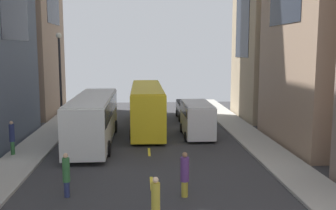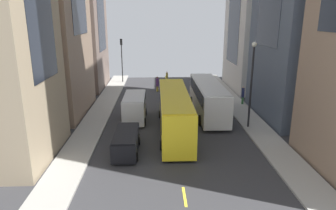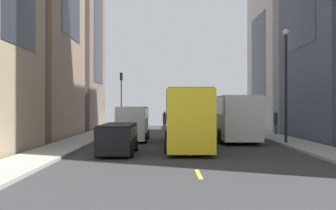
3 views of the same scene
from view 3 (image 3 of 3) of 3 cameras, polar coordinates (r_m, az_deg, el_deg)
name	(u,v)px [view 3 (image 3 of 3)]	position (r m, az deg, el deg)	size (l,w,h in m)	color
ground_plane	(182,139)	(29.41, 2.17, -5.28)	(41.81, 41.81, 0.00)	#333335
sidewalk_west	(279,138)	(30.69, 16.64, -4.92)	(2.51, 44.00, 0.15)	#9E9B93
sidewalk_east	(85,139)	(30.06, -12.61, -5.02)	(2.51, 44.00, 0.15)	#9E9B93
lane_stripe_0	(176,125)	(50.35, 1.16, -3.15)	(0.16, 2.00, 0.01)	yellow
lane_stripe_1	(177,128)	(44.36, 1.35, -3.55)	(0.16, 2.00, 0.01)	yellow
lane_stripe_2	(178,132)	(38.37, 1.60, -4.08)	(0.16, 2.00, 0.01)	yellow
lane_stripe_3	(181,136)	(32.39, 1.95, -4.80)	(0.16, 2.00, 0.01)	yellow
lane_stripe_4	(184,143)	(26.42, 2.45, -5.84)	(0.16, 2.00, 0.01)	yellow
lane_stripe_5	(189,154)	(20.47, 3.24, -7.50)	(0.16, 2.00, 0.01)	yellow
lane_stripe_6	(199,174)	(14.55, 4.71, -10.50)	(0.16, 2.00, 0.01)	yellow
building_west_0	(288,56)	(44.43, 17.91, 7.15)	(6.87, 11.30, 16.55)	beige
building_east_0	(60,27)	(45.76, -16.17, 11.40)	(8.97, 9.88, 23.60)	#7A665B
city_bus_white	(230,114)	(30.08, 9.43, -1.33)	(2.80, 11.29, 3.35)	silver
streetcar_yellow	(185,114)	(24.71, 2.63, -1.31)	(2.70, 12.69, 3.59)	yellow
delivery_van_white	(133,121)	(28.06, -5.36, -2.43)	(2.25, 5.15, 2.58)	white
car_black_0	(118,136)	(20.62, -7.64, -4.76)	(1.91, 4.68, 1.64)	black
pedestrian_waiting_curb	(276,121)	(34.25, 16.14, -2.42)	(0.33, 0.33, 2.10)	#336B38
pedestrian_crossing_near	(165,120)	(40.13, -0.53, -2.37)	(0.39, 0.39, 2.07)	gold
pedestrian_crossing_mid	(214,121)	(40.13, 7.05, -2.38)	(0.33, 0.33, 2.03)	navy
pedestrian_walking_far	(177,119)	(43.63, 1.37, -2.13)	(0.32, 0.32, 2.13)	black
traffic_light_near_corner	(121,90)	(46.28, -7.15, 2.36)	(0.32, 0.44, 6.57)	black
streetlamp_near	(286,74)	(26.64, 17.57, 4.60)	(0.44, 0.44, 7.73)	black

